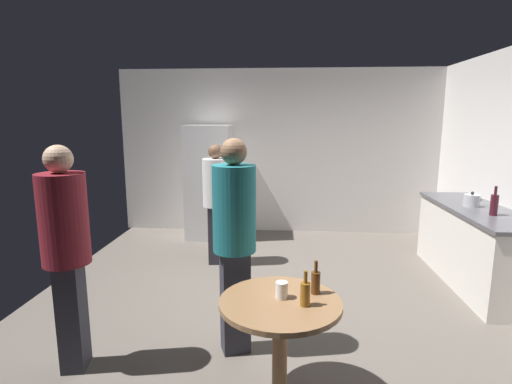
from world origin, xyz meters
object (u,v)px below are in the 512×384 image
Objects in this scene: wine_bottle_on_counter at (494,204)px; beer_bottle_amber at (305,293)px; foreground_table at (280,315)px; person_in_maroon_shirt at (66,242)px; kettle at (472,201)px; person_in_white_shirt at (216,195)px; beer_bottle_brown at (316,282)px; person_in_teal_shirt at (234,230)px; plastic_cup_white at (282,290)px; refrigerator at (209,182)px.

beer_bottle_amber is at bearing -138.01° from wine_bottle_on_counter.
wine_bottle_on_counter is 0.39× the size of foreground_table.
beer_bottle_amber is 0.13× the size of person_in_maroon_shirt.
beer_bottle_amber is at bearing -131.73° from kettle.
person_in_white_shirt is at bearing 165.44° from wine_bottle_on_counter.
person_in_maroon_shirt is (-1.81, 0.15, 0.19)m from beer_bottle_brown.
kettle is at bearing 47.01° from beer_bottle_brown.
person_in_teal_shirt reaches higher than beer_bottle_brown.
plastic_cup_white is 2.69m from person_in_white_shirt.
foreground_table is 7.27× the size of plastic_cup_white.
beer_bottle_brown is (0.08, 0.18, 0.00)m from beer_bottle_amber.
person_in_white_shirt is at bearing -75.45° from refrigerator.
beer_bottle_brown is (-1.94, -2.08, -0.15)m from kettle.
person_in_maroon_shirt reaches higher than plastic_cup_white.
refrigerator is 1.14× the size of person_in_white_shirt.
person_in_white_shirt is (-0.49, 1.99, -0.11)m from person_in_teal_shirt.
beer_bottle_amber is at bearing 14.45° from person_in_white_shirt.
wine_bottle_on_counter is at bearing 38.98° from foreground_table.
person_in_maroon_shirt is at bearing -23.73° from person_in_white_shirt.
wine_bottle_on_counter is 2.82m from plastic_cup_white.
person_in_maroon_shirt is (-3.75, -1.93, 0.03)m from kettle.
refrigerator is 16.36× the size of plastic_cup_white.
person_in_teal_shirt is at bearing -75.98° from refrigerator.
refrigerator reaches higher than foreground_table.
wine_bottle_on_counter reaches higher than beer_bottle_brown.
refrigerator is 3.93m from beer_bottle_brown.
person_in_maroon_shirt is at bearing -158.19° from wine_bottle_on_counter.
foreground_table is 0.32m from beer_bottle_brown.
person_in_maroon_shirt reaches higher than beer_bottle_brown.
foreground_table is at bearing -134.62° from kettle.
beer_bottle_brown is 0.24m from plastic_cup_white.
person_in_white_shirt is (-3.06, 0.80, -0.10)m from wine_bottle_on_counter.
person_in_maroon_shirt is at bearing 169.03° from beer_bottle_amber.
beer_bottle_amber is at bearing -33.47° from plastic_cup_white.
beer_bottle_brown is at bearing -139.85° from wine_bottle_on_counter.
person_in_teal_shirt is (-2.55, -1.62, 0.06)m from kettle.
refrigerator is 7.38× the size of kettle.
beer_bottle_brown reaches higher than plastic_cup_white.
wine_bottle_on_counter reaches higher than foreground_table.
person_in_teal_shirt is (-0.60, 0.47, 0.21)m from beer_bottle_brown.
beer_bottle_brown is at bearing 27.54° from foreground_table.
kettle reaches higher than beer_bottle_amber.
plastic_cup_white is at bearing -72.61° from refrigerator.
wine_bottle_on_counter is at bearing 68.97° from person_in_white_shirt.
foreground_table is at bearing -20.18° from person_in_maroon_shirt.
refrigerator is 1.25m from person_in_white_shirt.
beer_bottle_brown is 0.79m from person_in_teal_shirt.
person_in_maroon_shirt reaches higher than wine_bottle_on_counter.
refrigerator is at bearing 173.58° from person_in_teal_shirt.
person_in_white_shirt is (0.32, -1.21, 0.02)m from refrigerator.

